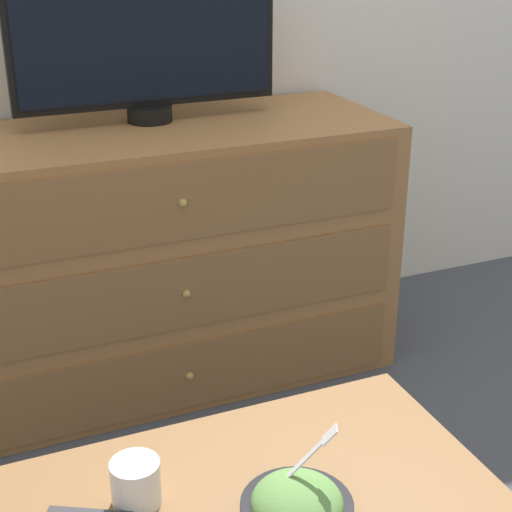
# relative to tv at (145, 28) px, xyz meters

# --- Properties ---
(ground_plane) EXTENTS (12.00, 12.00, 0.00)m
(ground_plane) POSITION_rel_tv_xyz_m (0.11, 0.22, -1.11)
(ground_plane) COLOR #474C56
(dresser) EXTENTS (1.45, 0.58, 0.83)m
(dresser) POSITION_rel_tv_xyz_m (-0.02, -0.09, -0.69)
(dresser) COLOR #9E6B3D
(dresser) RESTS_ON ground_plane
(tv) EXTENTS (0.81, 0.14, 0.53)m
(tv) POSITION_rel_tv_xyz_m (0.00, 0.00, 0.00)
(tv) COLOR black
(tv) RESTS_ON dresser
(takeout_bowl) EXTENTS (0.19, 0.19, 0.18)m
(takeout_bowl) POSITION_rel_tv_xyz_m (-0.14, -1.37, -0.62)
(takeout_bowl) COLOR black
(takeout_bowl) RESTS_ON coffee_table
(drink_cup) EXTENTS (0.09, 0.09, 0.09)m
(drink_cup) POSITION_rel_tv_xyz_m (-0.38, -1.21, -0.62)
(drink_cup) COLOR white
(drink_cup) RESTS_ON coffee_table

